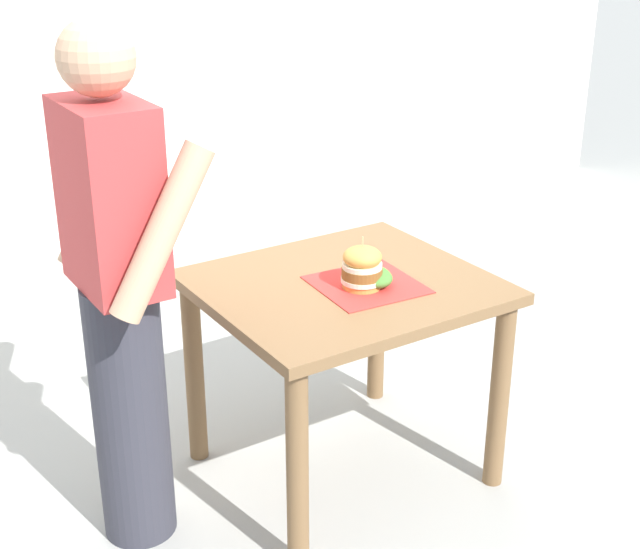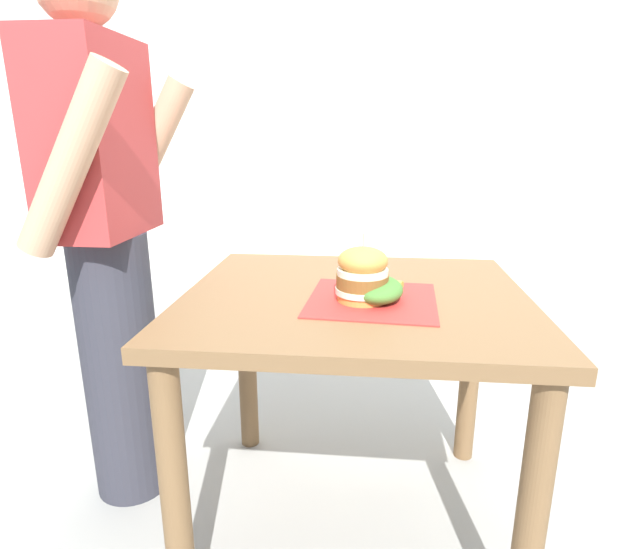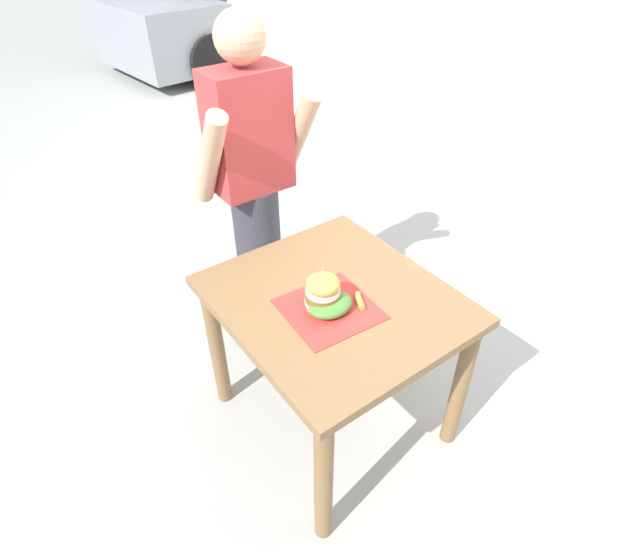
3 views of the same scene
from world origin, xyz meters
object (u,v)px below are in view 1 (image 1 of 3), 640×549
patio_table (344,318)px  side_salad (370,276)px  sandwich (362,267)px  pickle_spear (358,267)px  diner_across_table (120,290)px

patio_table → side_salad: (-0.07, -0.06, 0.17)m
sandwich → pickle_spear: bearing=-30.1°
sandwich → pickle_spear: size_ratio=2.02×
sandwich → side_salad: 0.06m
pickle_spear → diner_across_table: bearing=87.5°
patio_table → side_salad: side_salad is taller
sandwich → side_salad: sandwich is taller
sandwich → diner_across_table: 0.80m
pickle_spear → side_salad: bearing=163.8°
pickle_spear → diner_across_table: (0.04, 0.86, 0.10)m
pickle_spear → diner_across_table: size_ratio=0.05×
patio_table → diner_across_table: (0.09, 0.76, 0.26)m
side_salad → sandwich: bearing=101.7°
sandwich → side_salad: bearing=-78.3°
side_salad → diner_across_table: bearing=79.3°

